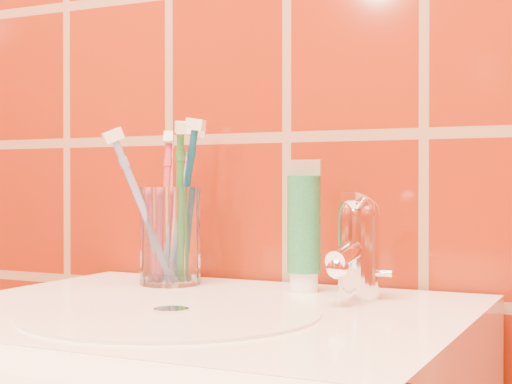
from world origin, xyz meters
The scene contains 8 objects.
glass_tumbler centered at (-0.12, 1.10, 0.91)m, with size 0.08×0.08×0.13m, color white.
toothpaste_tube centered at (0.06, 1.12, 0.92)m, with size 0.04×0.04×0.16m.
faucet centered at (0.14, 1.09, 0.91)m, with size 0.05×0.11×0.12m.
toothbrush_0 centered at (-0.15, 1.13, 0.95)m, with size 0.05×0.09×0.20m, color #B4263F, non-canonical shape.
toothbrush_1 centered at (-0.14, 1.07, 0.95)m, with size 0.07×0.08×0.20m, color #6B86BF, non-canonical shape.
toothbrush_2 centered at (-0.11, 1.12, 0.96)m, with size 0.06×0.03×0.22m, color navy, non-canonical shape.
toothbrush_3 centered at (-0.10, 1.10, 0.95)m, with size 0.04×0.05×0.21m, color #217B2F, non-canonical shape.
toothbrush_4 centered at (-0.12, 1.13, 0.95)m, with size 0.04×0.07×0.21m, color #6884B9, non-canonical shape.
Camera 1 is at (0.41, 0.24, 0.98)m, focal length 55.00 mm.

